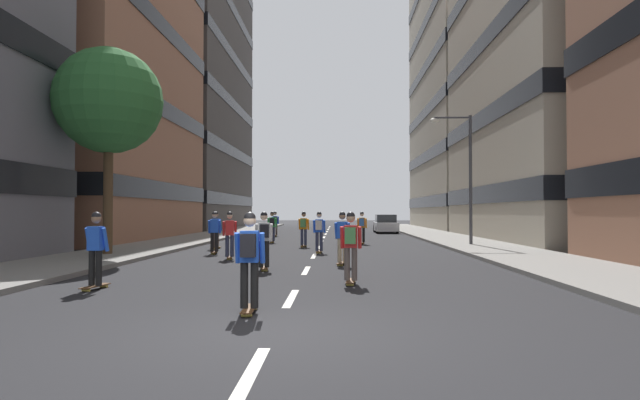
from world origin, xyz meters
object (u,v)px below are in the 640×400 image
Objects in this scene: skater_3 at (351,243)px; skater_8 at (214,230)px; skater_10 at (96,246)px; street_tree_near at (109,102)px; skater_12 at (275,222)px; skater_9 at (249,255)px; skater_7 at (216,228)px; skater_5 at (362,225)px; streetlamp_right at (463,165)px; skater_11 at (304,227)px; skater_1 at (230,233)px; skater_6 at (319,229)px; skater_4 at (342,235)px; skater_2 at (264,237)px; parked_car_near at (386,224)px; skater_0 at (272,225)px.

skater_3 is 10.39m from skater_8.
street_tree_near is at bearing 112.69° from skater_10.
skater_12 is at bearing 87.65° from skater_10.
skater_9 is (3.63, -12.53, 0.03)m from skater_8.
skater_3 is 1.00× the size of skater_10.
skater_5 is at bearing 29.39° from skater_7.
streetlamp_right reaches higher than skater_3.
skater_11 is at bearing 90.56° from skater_9.
skater_1 and skater_8 have the same top height.
skater_7 is 1.00× the size of skater_8.
skater_11 is (3.83, 14.20, 0.03)m from skater_10.
skater_12 is at bearing 84.23° from skater_7.
skater_1 is 1.00× the size of skater_3.
skater_7 is (-7.10, -4.00, -0.03)m from skater_5.
skater_6 is 1.00× the size of skater_7.
skater_11 is (-3.03, -2.47, 0.00)m from skater_5.
streetlamp_right reaches higher than skater_5.
skater_9 is at bearing -114.52° from streetlamp_right.
skater_6 is at bearing -149.92° from streetlamp_right.
skater_3 is 5.95m from skater_10.
streetlamp_right is 12.67m from skater_7.
skater_11 is at bearing 102.14° from skater_4.
skater_1 is 1.00× the size of skater_12.
skater_3 and skater_7 have the same top height.
skater_1 is at bearing -63.99° from skater_8.
parked_car_near is at bearing 77.36° from skater_2.
skater_3 is 1.00× the size of skater_6.
skater_2 is at bearing 95.94° from skater_9.
street_tree_near is 14.15m from skater_9.
skater_7 is (-1.74, 5.12, 0.00)m from skater_1.
skater_0 is at bearing 61.07° from street_tree_near.
skater_0 is at bearing 68.16° from skater_7.
skater_5 is (10.31, 8.41, -5.09)m from street_tree_near.
skater_10 is at bearing -95.75° from skater_0.
skater_7 is 1.00× the size of skater_10.
skater_9 is 1.00× the size of skater_12.
skater_4 is 1.00× the size of skater_7.
skater_12 is at bearing 87.47° from skater_8.
streetlamp_right is at bearing 51.31° from skater_2.
skater_2 is 1.00× the size of skater_11.
skater_4 and skater_8 have the same top height.
skater_4 is 1.00× the size of skater_6.
skater_0 is 1.00× the size of skater_3.
parked_car_near is 18.33m from skater_11.
skater_6 is (-7.13, -4.13, -3.12)m from streetlamp_right.
parked_car_near is at bearing 83.17° from skater_3.
skater_8 is (3.81, 1.63, -5.12)m from street_tree_near.
skater_2 is 21.56m from skater_12.
skater_4 is at bearing 44.30° from skater_10.
skater_12 is (-2.78, 11.19, 0.00)m from skater_11.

